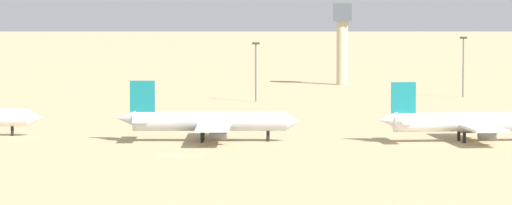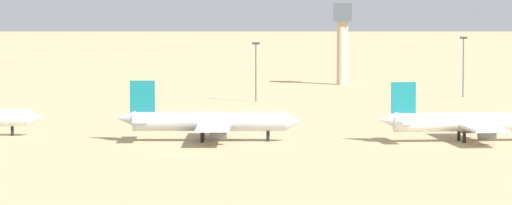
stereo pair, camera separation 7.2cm
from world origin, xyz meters
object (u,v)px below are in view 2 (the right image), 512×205
control_tower (342,36)px  light_pole_mid (256,67)px  light_pole_west (463,62)px  parked_jet_teal_2 (208,122)px  parked_jet_teal_3 (467,122)px

control_tower → light_pole_mid: (-20.28, -66.84, -5.59)m
light_pole_west → light_pole_mid: light_pole_west is taller
light_pole_mid → parked_jet_teal_2: bearing=-91.5°
parked_jet_teal_2 → control_tower: control_tower is taller
light_pole_west → light_pole_mid: bearing=-160.9°
parked_jet_teal_3 → control_tower: 164.07m
parked_jet_teal_2 → light_pole_mid: (2.54, 97.44, 4.74)m
parked_jet_teal_3 → parked_jet_teal_2: bearing=172.9°
light_pole_west → light_pole_mid: size_ratio=1.06×
parked_jet_teal_3 → control_tower: bearing=88.1°
parked_jet_teal_3 → light_pole_west: (7.80, 112.85, 5.26)m
control_tower → light_pole_west: control_tower is taller
control_tower → light_pole_mid: bearing=-106.9°
control_tower → parked_jet_teal_2: bearing=-97.9°
parked_jet_teal_3 → control_tower: size_ratio=1.38×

